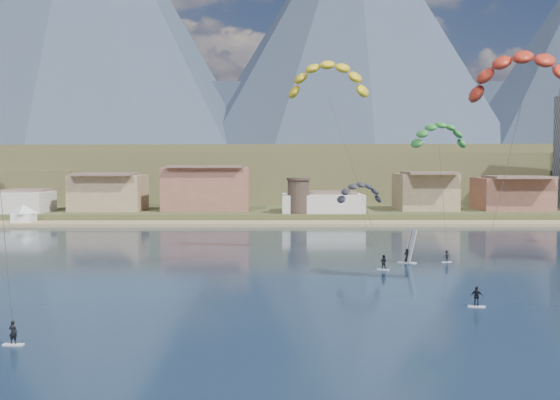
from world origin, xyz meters
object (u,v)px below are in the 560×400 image
(watchtower, at_px, (298,195))
(kitesurfer_orange, at_px, (524,69))
(kitesurfer_green, at_px, (439,132))
(kitesurfer_yellow, at_px, (328,74))
(windsurfer, at_px, (408,252))

(watchtower, xyz_separation_m, kitesurfer_orange, (22.25, -87.02, 18.60))
(kitesurfer_green, bearing_deg, kitesurfer_yellow, -171.32)
(watchtower, bearing_deg, kitesurfer_green, -69.42)
(kitesurfer_orange, xyz_separation_m, kitesurfer_green, (-1.66, 32.18, -5.73))
(kitesurfer_orange, relative_size, kitesurfer_green, 1.28)
(kitesurfer_yellow, bearing_deg, windsurfer, -38.93)
(kitesurfer_orange, bearing_deg, windsurfer, 112.84)
(kitesurfer_orange, bearing_deg, kitesurfer_yellow, 123.67)
(watchtower, distance_m, kitesurfer_orange, 91.72)
(kitesurfer_orange, xyz_separation_m, windsurfer, (-8.68, 20.61, -23.43))
(kitesurfer_yellow, relative_size, windsurfer, 6.74)
(watchtower, xyz_separation_m, kitesurfer_green, (20.59, -54.84, 12.87))
(kitesurfer_yellow, relative_size, kitesurfer_green, 1.46)
(kitesurfer_yellow, bearing_deg, watchtower, 92.62)
(watchtower, height_order, windsurfer, watchtower)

